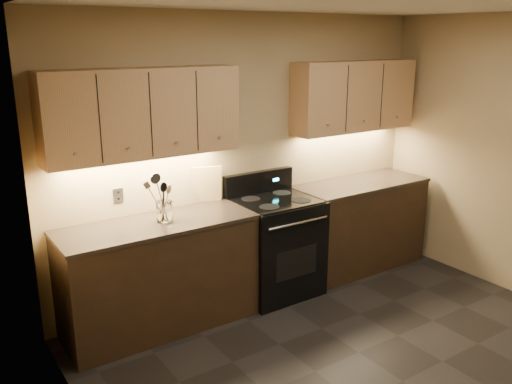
{
  "coord_description": "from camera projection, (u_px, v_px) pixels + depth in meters",
  "views": [
    {
      "loc": [
        -2.75,
        -2.19,
        2.38
      ],
      "look_at": [
        -0.29,
        1.45,
        1.12
      ],
      "focal_mm": 38.0,
      "sensor_mm": 36.0,
      "label": 1
    }
  ],
  "objects": [
    {
      "name": "floor",
      "position": [
        403.0,
        381.0,
        3.88
      ],
      "size": [
        4.0,
        4.0,
        0.0
      ],
      "primitive_type": "plane",
      "color": "black",
      "rests_on": "ground"
    },
    {
      "name": "wall_back",
      "position": [
        249.0,
        155.0,
        5.12
      ],
      "size": [
        4.0,
        0.04,
        2.6
      ],
      "primitive_type": "cube",
      "color": "tan",
      "rests_on": "ground"
    },
    {
      "name": "wall_left",
      "position": [
        123.0,
        284.0,
        2.45
      ],
      "size": [
        0.04,
        4.0,
        2.6
      ],
      "primitive_type": "cube",
      "color": "tan",
      "rests_on": "ground"
    },
    {
      "name": "counter_left",
      "position": [
        159.0,
        275.0,
        4.52
      ],
      "size": [
        1.62,
        0.62,
        0.93
      ],
      "color": "black",
      "rests_on": "ground"
    },
    {
      "name": "counter_right",
      "position": [
        358.0,
        224.0,
        5.74
      ],
      "size": [
        1.46,
        0.62,
        0.93
      ],
      "color": "black",
      "rests_on": "ground"
    },
    {
      "name": "stove",
      "position": [
        275.0,
        245.0,
        5.13
      ],
      "size": [
        0.76,
        0.68,
        1.14
      ],
      "color": "black",
      "rests_on": "ground"
    },
    {
      "name": "upper_cab_left",
      "position": [
        143.0,
        113.0,
        4.27
      ],
      "size": [
        1.6,
        0.3,
        0.7
      ],
      "primitive_type": "cube",
      "color": "tan",
      "rests_on": "wall_back"
    },
    {
      "name": "upper_cab_right",
      "position": [
        354.0,
        96.0,
        5.49
      ],
      "size": [
        1.44,
        0.3,
        0.7
      ],
      "primitive_type": "cube",
      "color": "tan",
      "rests_on": "wall_back"
    },
    {
      "name": "outlet_plate",
      "position": [
        118.0,
        195.0,
        4.46
      ],
      "size": [
        0.08,
        0.01,
        0.12
      ],
      "primitive_type": "cube",
      "color": "#B2B5BA",
      "rests_on": "wall_back"
    },
    {
      "name": "utensil_crock",
      "position": [
        165.0,
        212.0,
        4.4
      ],
      "size": [
        0.14,
        0.14,
        0.17
      ],
      "color": "white",
      "rests_on": "counter_left"
    },
    {
      "name": "cutting_board",
      "position": [
        207.0,
        184.0,
        4.89
      ],
      "size": [
        0.27,
        0.14,
        0.34
      ],
      "primitive_type": "cube",
      "rotation": [
        0.13,
        0.0,
        -0.32
      ],
      "color": "tan",
      "rests_on": "counter_left"
    },
    {
      "name": "wooden_spoon",
      "position": [
        160.0,
        203.0,
        4.35
      ],
      "size": [
        0.17,
        0.1,
        0.3
      ],
      "primitive_type": null,
      "rotation": [
        -0.06,
        0.38,
        0.18
      ],
      "color": "tan",
      "rests_on": "utensil_crock"
    },
    {
      "name": "black_spoon",
      "position": [
        162.0,
        200.0,
        4.39
      ],
      "size": [
        0.07,
        0.12,
        0.32
      ],
      "primitive_type": null,
      "rotation": [
        0.19,
        -0.01,
        -0.1
      ],
      "color": "black",
      "rests_on": "utensil_crock"
    },
    {
      "name": "steel_spatula",
      "position": [
        165.0,
        197.0,
        4.4
      ],
      "size": [
        0.24,
        0.15,
        0.36
      ],
      "primitive_type": null,
      "rotation": [
        -0.06,
        -0.44,
        -0.2
      ],
      "color": "silver",
      "rests_on": "utensil_crock"
    },
    {
      "name": "steel_skimmer",
      "position": [
        166.0,
        195.0,
        4.37
      ],
      "size": [
        0.2,
        0.13,
        0.42
      ],
      "primitive_type": null,
      "rotation": [
        0.09,
        -0.27,
        0.05
      ],
      "color": "silver",
      "rests_on": "utensil_crock"
    }
  ]
}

